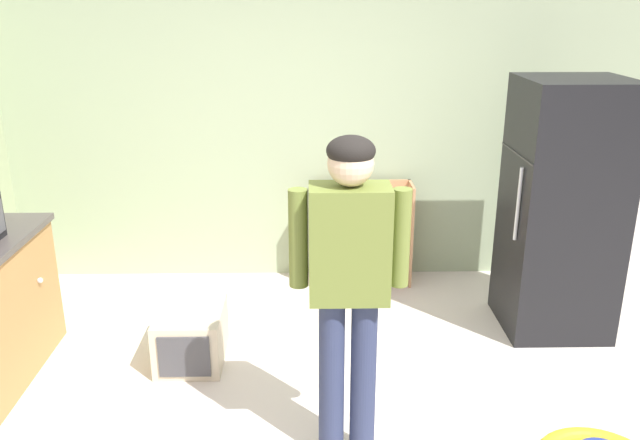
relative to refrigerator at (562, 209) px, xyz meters
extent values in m
cube|color=#A0B18B|center=(-1.59, 1.00, 0.46)|extent=(5.20, 0.06, 2.70)
sphere|color=silver|center=(-3.47, -0.39, -0.33)|extent=(0.04, 0.04, 0.04)
cube|color=black|center=(0.00, 0.00, 0.00)|extent=(0.70, 0.68, 1.78)
cylinder|color=silver|center=(-0.36, -0.17, 0.09)|extent=(0.02, 0.02, 0.50)
cube|color=#333333|center=(-0.35, 0.00, 0.39)|extent=(0.01, 0.67, 0.01)
cube|color=tan|center=(-1.70, 0.78, -0.47)|extent=(0.02, 0.28, 0.85)
cube|color=tan|center=(-0.92, 0.78, -0.47)|extent=(0.02, 0.28, 0.85)
cube|color=tan|center=(-1.31, 0.91, -0.47)|extent=(0.80, 0.02, 0.85)
cube|color=tan|center=(-1.31, 0.78, -0.86)|extent=(0.76, 0.24, 0.02)
cube|color=tan|center=(-1.31, 0.78, -0.46)|extent=(0.76, 0.24, 0.02)
cube|color=gold|center=(-1.66, 0.75, -0.73)|extent=(0.02, 0.17, 0.24)
cube|color=#2F5DA0|center=(-1.66, 0.75, -0.32)|extent=(0.02, 0.17, 0.25)
cube|color=orange|center=(-1.60, 0.75, -0.74)|extent=(0.03, 0.17, 0.22)
cube|color=orange|center=(-1.59, 0.75, -0.33)|extent=(0.03, 0.17, 0.23)
cube|color=#2E53A6|center=(-1.56, 0.75, -0.77)|extent=(0.02, 0.17, 0.17)
cube|color=gold|center=(-1.55, 0.75, -0.36)|extent=(0.03, 0.17, 0.18)
cube|color=#215E9E|center=(-1.49, 0.75, -0.75)|extent=(0.03, 0.17, 0.21)
cube|color=beige|center=(-1.47, 0.75, -0.33)|extent=(0.03, 0.17, 0.23)
cube|color=#2F4D9D|center=(-1.43, 0.75, -0.76)|extent=(0.02, 0.17, 0.19)
cube|color=#BD322D|center=(-1.46, 0.75, -0.32)|extent=(0.02, 0.17, 0.24)
cylinder|color=navy|center=(-1.64, -1.39, -0.44)|extent=(0.13, 0.13, 0.90)
cylinder|color=navy|center=(-1.48, -1.39, -0.44)|extent=(0.13, 0.13, 0.90)
cube|color=olive|center=(-1.56, -1.39, 0.29)|extent=(0.38, 0.22, 0.56)
cylinder|color=olive|center=(-1.80, -1.39, 0.32)|extent=(0.09, 0.09, 0.48)
cylinder|color=olive|center=(-1.32, -1.39, 0.32)|extent=(0.09, 0.09, 0.48)
sphere|color=beige|center=(-1.56, -1.39, 0.68)|extent=(0.21, 0.21, 0.21)
ellipsoid|color=black|center=(-1.56, -1.39, 0.74)|extent=(0.22, 0.22, 0.14)
cube|color=beige|center=(-2.52, -0.44, -0.71)|extent=(0.42, 0.54, 0.36)
cube|color=#424247|center=(-2.52, -0.71, -0.71)|extent=(0.32, 0.01, 0.27)
camera|label=1|loc=(-1.76, -4.23, 1.39)|focal=36.52mm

